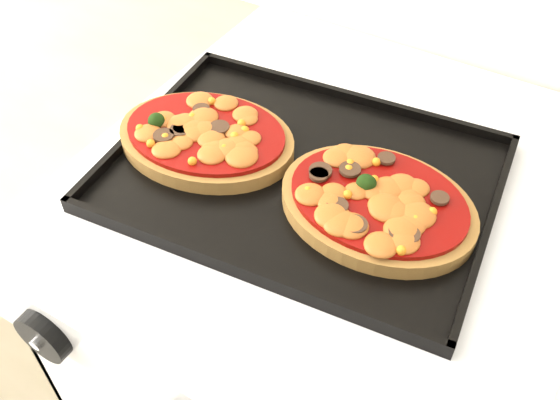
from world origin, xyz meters
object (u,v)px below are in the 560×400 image
Objects in this scene: baking_tray at (302,172)px; pizza_left at (206,136)px; pizza_right at (378,202)px; stove at (323,363)px.

baking_tray is 2.00× the size of pizza_left.
stove is at bearing 143.07° from pizza_right.
pizza_left reaches higher than stove.
pizza_right is (0.07, -0.05, 0.48)m from stove.
pizza_right reaches higher than stove.
pizza_right is at bearing 1.10° from pizza_left.
pizza_right is at bearing -36.93° from stove.
pizza_left and pizza_right have the same top height.
pizza_right is (0.23, 0.00, 0.00)m from pizza_left.
stove is 0.49m from pizza_right.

